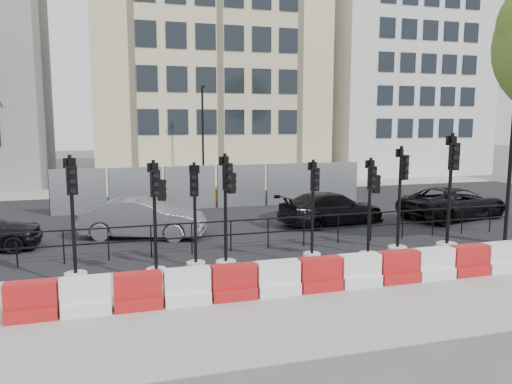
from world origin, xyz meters
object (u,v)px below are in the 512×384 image
object	(u,v)px
car_c	(332,208)
lamp_post_near	(512,146)
traffic_signal_h	(448,233)
traffic_signal_a	(75,262)
traffic_signal_d	(226,247)

from	to	relation	value
car_c	lamp_post_near	bearing A→B (deg)	-151.06
traffic_signal_h	traffic_signal_a	bearing A→B (deg)	-172.87
traffic_signal_a	car_c	distance (m)	10.47
traffic_signal_a	traffic_signal_h	bearing A→B (deg)	-15.48
lamp_post_near	car_c	bearing A→B (deg)	130.22
traffic_signal_a	traffic_signal_d	distance (m)	3.71
traffic_signal_d	car_c	distance (m)	7.47
lamp_post_near	traffic_signal_h	xyz separation A→B (m)	(-2.76, -0.71, -2.47)
traffic_signal_d	traffic_signal_h	size ratio (longest dim) A/B	0.87
lamp_post_near	car_c	world-z (taller)	lamp_post_near
traffic_signal_d	traffic_signal_a	bearing A→B (deg)	160.56
lamp_post_near	traffic_signal_d	size ratio (longest dim) A/B	1.89
lamp_post_near	traffic_signal_d	bearing A→B (deg)	-177.01
lamp_post_near	traffic_signal_h	size ratio (longest dim) A/B	1.64
traffic_signal_a	lamp_post_near	bearing A→B (deg)	-12.14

